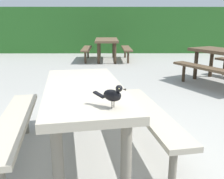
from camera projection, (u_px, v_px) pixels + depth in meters
name	position (u px, v px, depth m)	size (l,w,h in m)	color
ground_plane	(105.00, 164.00, 2.49)	(60.00, 60.00, 0.00)	#A3A099
hedge_wall	(109.00, 30.00, 11.27)	(28.00, 1.66, 1.90)	#2D6B28
picnic_table_foreground	(85.00, 104.00, 2.55)	(1.96, 1.98, 0.74)	#B2A893
bird_grackle	(113.00, 95.00, 1.86)	(0.25, 0.18, 0.18)	black
picnic_table_mid_left	(107.00, 44.00, 8.73)	(1.71, 1.81, 0.74)	brown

